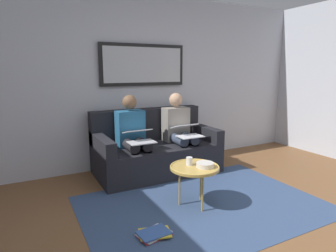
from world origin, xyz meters
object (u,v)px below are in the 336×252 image
object	(u,v)px
laptop_white	(187,130)
laptop_silver	(139,136)
bowl	(205,165)
coffee_table	(195,168)
person_left	(179,129)
person_right	(133,134)
magazine_stack	(154,233)
couch	(155,150)
framed_mirror	(143,65)
cup	(189,161)

from	to	relation	value
laptop_white	laptop_silver	bearing A→B (deg)	0.38
laptop_silver	bowl	bearing A→B (deg)	110.73
coffee_table	person_left	bearing A→B (deg)	-111.67
person_right	magazine_stack	bearing A→B (deg)	76.01
couch	bowl	distance (m)	1.29
framed_mirror	laptop_white	xyz separation A→B (m)	(-0.36, 0.69, -0.92)
bowl	couch	bearing A→B (deg)	-89.79
coffee_table	bowl	bearing A→B (deg)	145.94
couch	person_left	xyz separation A→B (m)	(-0.36, 0.07, 0.30)
magazine_stack	bowl	bearing A→B (deg)	-159.33
couch	person_right	world-z (taller)	person_right
coffee_table	laptop_white	world-z (taller)	laptop_white
cup	laptop_white	distance (m)	0.98
cup	laptop_white	xyz separation A→B (m)	(-0.48, -0.85, 0.14)
coffee_table	bowl	world-z (taller)	bowl
couch	laptop_white	bearing A→B (deg)	140.54
coffee_table	cup	size ratio (longest dim) A/B	5.96
couch	cup	size ratio (longest dim) A/B	19.33
cup	magazine_stack	distance (m)	0.88
laptop_silver	laptop_white	bearing A→B (deg)	-179.62
laptop_white	coffee_table	bearing A→B (deg)	63.52
cup	laptop_white	bearing A→B (deg)	-119.59
coffee_table	person_left	size ratio (longest dim) A/B	0.47
person_left	magazine_stack	size ratio (longest dim) A/B	3.48
laptop_white	framed_mirror	bearing A→B (deg)	-62.11
cup	magazine_stack	size ratio (longest dim) A/B	0.27
person_left	laptop_white	size ratio (longest dim) A/B	2.91
framed_mirror	magazine_stack	world-z (taller)	framed_mirror
cup	person_right	xyz separation A→B (m)	(0.25, -1.08, 0.11)
cup	laptop_silver	distance (m)	0.89
couch	laptop_silver	size ratio (longest dim) A/B	4.61
cup	coffee_table	bearing A→B (deg)	110.03
couch	laptop_silver	distance (m)	0.57
couch	person_left	bearing A→B (deg)	169.46
bowl	person_right	bearing A→B (deg)	-73.07
framed_mirror	coffee_table	world-z (taller)	framed_mirror
laptop_silver	magazine_stack	size ratio (longest dim) A/B	1.15
laptop_silver	magazine_stack	distance (m)	1.44
person_left	magazine_stack	world-z (taller)	person_left
bowl	person_left	xyz separation A→B (m)	(-0.36, -1.21, 0.13)
coffee_table	cup	distance (m)	0.09
cup	bowl	bearing A→B (deg)	132.21
cup	bowl	size ratio (longest dim) A/B	0.47
cup	person_left	distance (m)	1.19
bowl	coffee_table	bearing A→B (deg)	-34.06
person_left	couch	bearing A→B (deg)	-10.54
coffee_table	person_left	distance (m)	1.25
couch	coffee_table	distance (m)	1.23
couch	laptop_white	size ratio (longest dim) A/B	4.45
couch	laptop_white	distance (m)	0.57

